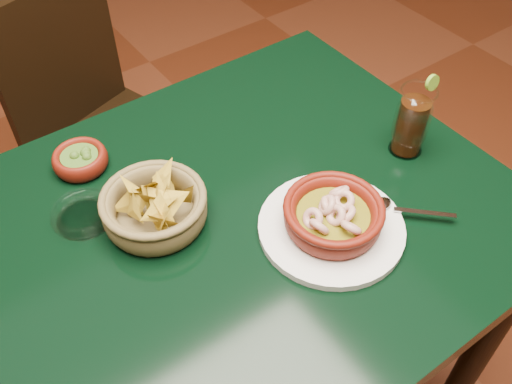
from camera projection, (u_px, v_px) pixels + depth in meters
dining_table at (187, 279)px, 1.03m from camera, size 1.20×0.80×0.75m
dining_chair at (101, 127)px, 1.60m from camera, size 0.49×0.49×0.85m
shrimp_plate at (333, 218)px, 0.96m from camera, size 0.31×0.25×0.08m
chip_basket at (155, 207)px, 0.97m from camera, size 0.21×0.21×0.12m
guacamole_ramekin at (80, 160)px, 1.07m from camera, size 0.12×0.12×0.04m
cola_drink at (412, 122)px, 1.07m from camera, size 0.14×0.14×0.16m
glass_ashtray at (84, 214)px, 0.98m from camera, size 0.12×0.12×0.03m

